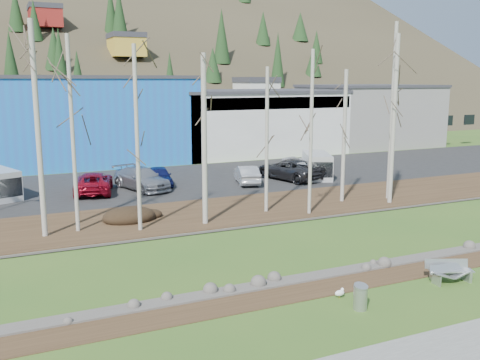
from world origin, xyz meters
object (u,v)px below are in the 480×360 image
seagull (340,293)px  car_2 (141,179)px  car_5 (290,169)px  car_1 (94,183)px  litter_bin (360,298)px  van_white (317,166)px  bench_damaged (450,274)px  car_6 (308,167)px  car_3 (159,176)px  car_4 (247,175)px  bench_intact (449,270)px

seagull → car_2: bearing=76.0°
car_5 → car_1: bearing=-20.1°
litter_bin → car_2: car_2 is taller
van_white → bench_damaged: bearing=-85.2°
seagull → car_1: car_1 is taller
car_6 → seagull: bearing=-140.0°
bench_damaged → car_2: bearing=114.1°
car_3 → seagull: bearing=-81.6°
car_2 → car_5: 11.71m
car_1 → car_6: size_ratio=1.18×
car_5 → car_6: 2.71m
car_4 → car_6: (6.28, 1.42, -0.04)m
bench_damaged → car_3: car_3 is taller
car_3 → car_6: car_3 is taller
bench_intact → car_1: (-10.22, 22.41, 0.43)m
bench_damaged → van_white: 22.35m
car_1 → car_2: 3.34m
car_1 → seagull: bearing=116.5°
bench_damaged → litter_bin: 4.84m
bench_intact → litter_bin: bench_intact is taller
car_3 → car_5: car_5 is taller
seagull → car_5: size_ratio=0.08×
litter_bin → seagull: 1.18m
bench_intact → car_3: car_3 is taller
seagull → litter_bin: bearing=-106.7°
litter_bin → van_white: bearing=61.0°
car_4 → car_3: bearing=-3.2°
car_2 → car_4: car_2 is taller
litter_bin → car_6: car_6 is taller
car_1 → car_4: car_1 is taller
car_1 → car_3: (4.92, 0.77, -0.03)m
bench_intact → car_6: (7.22, 22.51, 0.35)m
seagull → car_1: bearing=84.4°
car_2 → car_4: (7.81, -1.20, -0.10)m
car_1 → van_white: van_white is taller
car_4 → car_2: bearing=6.7°
seagull → bench_damaged: bearing=-25.5°
car_2 → car_6: bearing=-16.2°
car_6 → car_5: bearing=-175.0°
bench_damaged → litter_bin: litter_bin is taller
bench_damaged → van_white: (7.25, 21.13, 0.75)m
car_3 → car_4: (6.23, -2.10, -0.01)m
bench_intact → seagull: (-4.98, 0.38, -0.25)m
bench_intact → car_6: bearing=95.7°
car_1 → bench_damaged: bearing=127.2°
car_4 → bench_intact: bearing=102.9°
car_3 → van_white: bearing=-2.6°
car_6 → van_white: bearing=-114.8°
car_3 → car_6: size_ratio=0.92×
seagull → car_4: car_4 is taller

